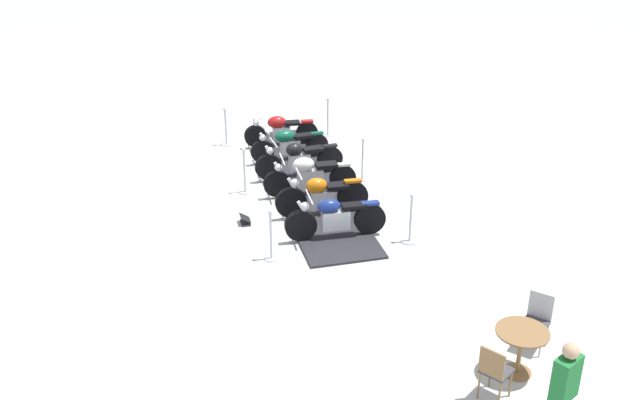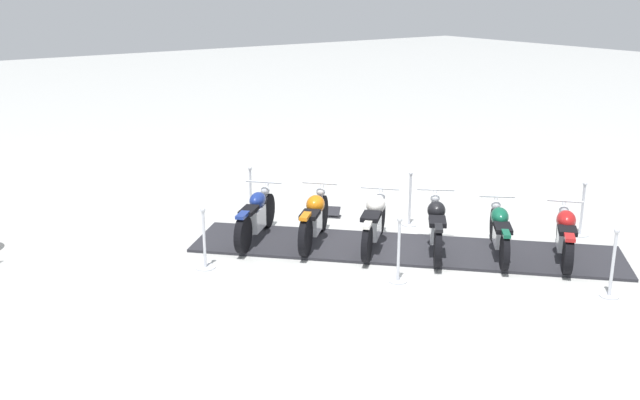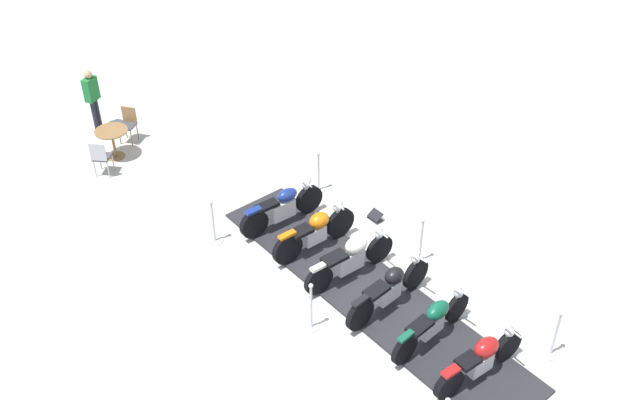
% 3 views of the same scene
% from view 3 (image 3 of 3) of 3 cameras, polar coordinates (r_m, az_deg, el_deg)
% --- Properties ---
extents(ground_plane, '(80.00, 80.00, 0.00)m').
position_cam_3_polar(ground_plane, '(14.80, 3.79, -7.27)').
color(ground_plane, silver).
extents(display_platform, '(6.70, 6.72, 0.05)m').
position_cam_3_polar(display_platform, '(14.78, 3.80, -7.20)').
color(display_platform, '#28282D').
rests_on(display_platform, ground_plane).
extents(motorcycle_maroon, '(1.65, 1.47, 0.90)m').
position_cam_3_polar(motorcycle_maroon, '(13.23, 12.57, -12.08)').
color(motorcycle_maroon, black).
rests_on(motorcycle_maroon, display_platform).
extents(motorcycle_forest, '(1.48, 1.67, 0.91)m').
position_cam_3_polar(motorcycle_forest, '(13.66, 8.92, -9.38)').
color(motorcycle_forest, black).
rests_on(motorcycle_forest, display_platform).
extents(motorcycle_black, '(1.59, 1.80, 0.98)m').
position_cam_3_polar(motorcycle_black, '(14.17, 5.54, -6.89)').
color(motorcycle_black, black).
rests_on(motorcycle_black, display_platform).
extents(motorcycle_cream, '(1.74, 1.59, 0.96)m').
position_cam_3_polar(motorcycle_cream, '(14.74, 2.50, -4.49)').
color(motorcycle_cream, black).
rests_on(motorcycle_cream, display_platform).
extents(motorcycle_copper, '(1.63, 1.54, 1.04)m').
position_cam_3_polar(motorcycle_copper, '(15.39, -0.36, -2.43)').
color(motorcycle_copper, black).
rests_on(motorcycle_copper, display_platform).
extents(motorcycle_navy, '(1.70, 1.56, 1.00)m').
position_cam_3_polar(motorcycle_navy, '(16.11, -2.94, -0.55)').
color(motorcycle_navy, black).
rests_on(motorcycle_navy, display_platform).
extents(stanchion_right_rear, '(0.29, 0.29, 1.10)m').
position_cam_3_polar(stanchion_right_rear, '(17.23, -0.11, 1.81)').
color(stanchion_right_rear, silver).
rests_on(stanchion_right_rear, ground_plane).
extents(stanchion_right_mid, '(0.30, 0.30, 1.15)m').
position_cam_3_polar(stanchion_right_mid, '(15.34, 7.92, -3.66)').
color(stanchion_right_mid, silver).
rests_on(stanchion_right_mid, ground_plane).
extents(stanchion_right_front, '(0.34, 0.34, 1.09)m').
position_cam_3_polar(stanchion_right_front, '(14.06, 17.92, -10.53)').
color(stanchion_right_front, silver).
rests_on(stanchion_right_front, ground_plane).
extents(stanchion_left_rear, '(0.36, 0.36, 1.11)m').
position_cam_3_polar(stanchion_left_rear, '(15.92, -8.35, -2.30)').
color(stanchion_left_rear, silver).
rests_on(stanchion_left_rear, ground_plane).
extents(stanchion_left_mid, '(0.31, 0.31, 1.14)m').
position_cam_3_polar(stanchion_left_mid, '(13.81, -0.70, -8.87)').
color(stanchion_left_mid, silver).
rests_on(stanchion_left_mid, ground_plane).
extents(info_placard, '(0.40, 0.40, 0.21)m').
position_cam_3_polar(info_placard, '(16.56, 4.36, -1.38)').
color(info_placard, '#333338').
rests_on(info_placard, ground_plane).
extents(cafe_table, '(0.82, 0.82, 0.79)m').
position_cam_3_polar(cafe_table, '(19.09, -16.03, 4.80)').
color(cafe_table, olive).
rests_on(cafe_table, ground_plane).
extents(cafe_chair_near_table, '(0.42, 0.42, 0.97)m').
position_cam_3_polar(cafe_chair_near_table, '(18.47, -16.88, 3.32)').
color(cafe_chair_near_table, '#B7B7BC').
rests_on(cafe_chair_near_table, ground_plane).
extents(cafe_chair_across_table, '(0.47, 0.47, 0.95)m').
position_cam_3_polar(cafe_chair_across_table, '(19.70, -14.87, 5.93)').
color(cafe_chair_across_table, olive).
rests_on(cafe_chair_across_table, ground_plane).
extents(bystander_person, '(0.33, 0.45, 1.74)m').
position_cam_3_polar(bystander_person, '(20.26, -17.51, 7.93)').
color(bystander_person, '#23232D').
rests_on(bystander_person, ground_plane).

